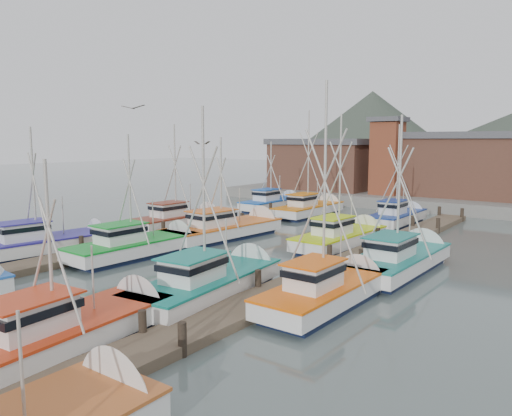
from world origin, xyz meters
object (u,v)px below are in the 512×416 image
Objects in this scene: boat_12 at (312,209)px; boat_4 at (141,245)px; lookout_tower at (387,155)px; boat_1 at (72,329)px; boat_8 at (229,229)px.

boat_4 is at bearing -88.90° from boat_12.
boat_12 reaches higher than lookout_tower.
boat_1 is 14.03m from boat_4.
boat_1 is at bearing -81.69° from lookout_tower.
boat_12 reaches higher than boat_8.
boat_1 is at bearing -60.58° from boat_8.
boat_12 is at bearing 92.13° from boat_4.
lookout_tower is 0.81× the size of boat_8.
boat_8 is 13.18m from boat_12.
lookout_tower is at bearing 90.64° from boat_8.
boat_12 is (-0.01, 21.12, 0.01)m from boat_4.
lookout_tower is 0.91× the size of boat_4.
boat_12 is (-2.62, -11.90, -4.86)m from lookout_tower.
boat_12 reaches higher than boat_4.
boat_4 reaches higher than boat_8.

